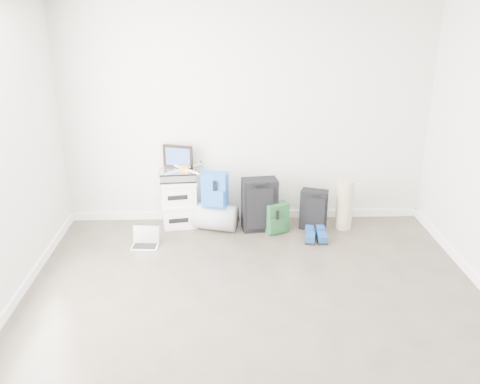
{
  "coord_description": "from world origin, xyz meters",
  "views": [
    {
      "loc": [
        -0.27,
        -3.57,
        2.69
      ],
      "look_at": [
        -0.09,
        1.9,
        0.59
      ],
      "focal_mm": 38.0,
      "sensor_mm": 36.0,
      "label": 1
    }
  ],
  "objects_px": {
    "boxes_stack": "(179,203)",
    "carry_on": "(314,210)",
    "laptop": "(145,242)",
    "large_suitcase": "(259,205)",
    "briefcase": "(178,175)",
    "duffel_bag": "(215,217)"
  },
  "relations": [
    {
      "from": "duffel_bag",
      "to": "carry_on",
      "type": "bearing_deg",
      "value": 16.69
    },
    {
      "from": "duffel_bag",
      "to": "large_suitcase",
      "type": "xyz_separation_m",
      "value": [
        0.54,
        -0.02,
        0.17
      ]
    },
    {
      "from": "boxes_stack",
      "to": "laptop",
      "type": "distance_m",
      "value": 0.71
    },
    {
      "from": "carry_on",
      "to": "laptop",
      "type": "distance_m",
      "value": 2.07
    },
    {
      "from": "duffel_bag",
      "to": "large_suitcase",
      "type": "bearing_deg",
      "value": 15.29
    },
    {
      "from": "boxes_stack",
      "to": "laptop",
      "type": "height_order",
      "value": "boxes_stack"
    },
    {
      "from": "duffel_bag",
      "to": "boxes_stack",
      "type": "bearing_deg",
      "value": -179.03
    },
    {
      "from": "briefcase",
      "to": "carry_on",
      "type": "relative_size",
      "value": 0.85
    },
    {
      "from": "duffel_bag",
      "to": "large_suitcase",
      "type": "distance_m",
      "value": 0.57
    },
    {
      "from": "large_suitcase",
      "to": "carry_on",
      "type": "height_order",
      "value": "large_suitcase"
    },
    {
      "from": "boxes_stack",
      "to": "laptop",
      "type": "xyz_separation_m",
      "value": [
        -0.36,
        -0.56,
        -0.25
      ]
    },
    {
      "from": "large_suitcase",
      "to": "laptop",
      "type": "bearing_deg",
      "value": -170.21
    },
    {
      "from": "briefcase",
      "to": "carry_on",
      "type": "height_order",
      "value": "briefcase"
    },
    {
      "from": "duffel_bag",
      "to": "large_suitcase",
      "type": "height_order",
      "value": "large_suitcase"
    },
    {
      "from": "briefcase",
      "to": "laptop",
      "type": "distance_m",
      "value": 0.91
    },
    {
      "from": "carry_on",
      "to": "large_suitcase",
      "type": "bearing_deg",
      "value": -160.43
    },
    {
      "from": "briefcase",
      "to": "laptop",
      "type": "xyz_separation_m",
      "value": [
        -0.36,
        -0.56,
        -0.62
      ]
    },
    {
      "from": "duffel_bag",
      "to": "laptop",
      "type": "xyz_separation_m",
      "value": [
        -0.81,
        -0.43,
        -0.11
      ]
    },
    {
      "from": "briefcase",
      "to": "large_suitcase",
      "type": "relative_size",
      "value": 0.66
    },
    {
      "from": "large_suitcase",
      "to": "carry_on",
      "type": "distance_m",
      "value": 0.67
    },
    {
      "from": "boxes_stack",
      "to": "carry_on",
      "type": "xyz_separation_m",
      "value": [
        1.66,
        -0.16,
        -0.05
      ]
    },
    {
      "from": "boxes_stack",
      "to": "briefcase",
      "type": "height_order",
      "value": "briefcase"
    }
  ]
}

